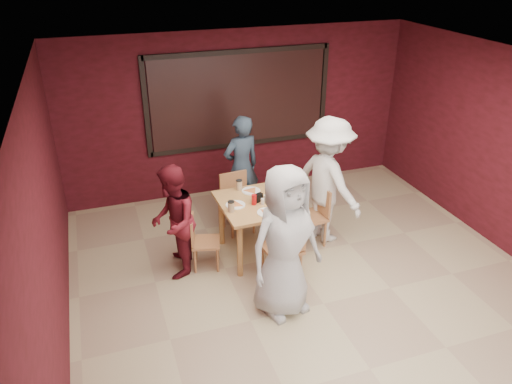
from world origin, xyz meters
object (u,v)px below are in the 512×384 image
object	(u,v)px
chair_front	(285,247)
diner_left	(173,222)
chair_right	(314,212)
dining_table	(259,208)
chair_back	(236,199)
chair_left	(201,239)
diner_back	(241,167)
diner_right	(328,181)
diner_front	(285,242)

from	to	relation	value
chair_front	diner_left	distance (m)	1.48
chair_right	dining_table	bearing A→B (deg)	-179.45
chair_back	chair_left	distance (m)	1.12
chair_front	chair_right	world-z (taller)	chair_front
chair_right	diner_left	size ratio (longest dim) A/B	0.58
diner_left	chair_front	bearing A→B (deg)	75.80
dining_table	chair_left	xyz separation A→B (m)	(-0.85, -0.06, -0.29)
dining_table	diner_back	distance (m)	1.18
chair_left	chair_front	bearing A→B (deg)	-36.49
diner_back	diner_right	bearing A→B (deg)	119.34
diner_left	dining_table	bearing A→B (deg)	106.88
chair_left	chair_right	distance (m)	1.71
chair_right	diner_right	xyz separation A→B (m)	(0.23, 0.07, 0.44)
chair_back	diner_left	size ratio (longest dim) A/B	0.59
diner_left	diner_right	bearing A→B (deg)	107.51
chair_back	chair_left	size ratio (longest dim) A/B	1.18
diner_right	diner_front	bearing A→B (deg)	120.97
chair_back	diner_left	distance (m)	1.41
chair_back	chair_right	size ratio (longest dim) A/B	1.02
chair_right	diner_right	bearing A→B (deg)	17.62
chair_front	chair_left	bearing A→B (deg)	143.51
chair_front	diner_left	world-z (taller)	diner_left
dining_table	chair_back	xyz separation A→B (m)	(-0.09, 0.77, -0.21)
chair_back	chair_right	world-z (taller)	chair_back
chair_front	diner_right	size ratio (longest dim) A/B	0.50
chair_back	diner_back	bearing A→B (deg)	62.32
dining_table	chair_right	distance (m)	0.89
chair_front	diner_right	world-z (taller)	diner_right
dining_table	chair_back	distance (m)	0.81
dining_table	chair_right	size ratio (longest dim) A/B	1.21
dining_table	chair_left	bearing A→B (deg)	-176.14
chair_right	diner_back	size ratio (longest dim) A/B	0.53
chair_left	diner_right	world-z (taller)	diner_right
chair_back	diner_front	world-z (taller)	diner_front
chair_left	diner_front	distance (m)	1.48
diner_left	diner_right	distance (m)	2.30
diner_front	diner_right	distance (m)	1.79
chair_left	diner_back	distance (m)	1.62
chair_back	diner_left	bearing A→B (deg)	-143.00
chair_left	diner_left	size ratio (longest dim) A/B	0.50
diner_front	diner_back	distance (m)	2.43
diner_left	diner_right	size ratio (longest dim) A/B	0.82
diner_back	chair_back	bearing A→B (deg)	50.06
chair_back	diner_right	size ratio (longest dim) A/B	0.48
chair_front	dining_table	bearing A→B (deg)	96.82
diner_back	diner_left	world-z (taller)	diner_back
chair_left	diner_back	xyz separation A→B (m)	(0.97, 1.23, 0.41)
diner_left	diner_back	bearing A→B (deg)	147.09
diner_back	dining_table	bearing A→B (deg)	71.98
chair_front	chair_back	distance (m)	1.53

